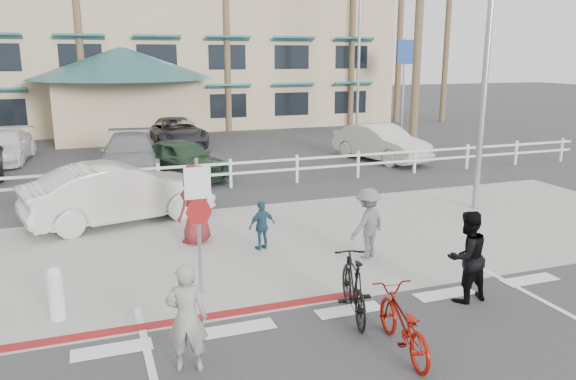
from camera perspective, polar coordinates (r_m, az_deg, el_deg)
name	(u,v)px	position (r m, az deg, el deg)	size (l,w,h in m)	color
ground	(365,326)	(9.68, 7.83, -13.51)	(140.00, 140.00, 0.00)	#333335
sidewalk_plaza	(277,243)	(13.49, -1.11, -5.40)	(22.00, 7.00, 0.01)	gray
cross_street	(235,203)	(17.17, -5.46, -1.33)	(40.00, 5.00, 0.01)	#333335
parking_lot	(182,154)	(26.28, -10.74, 3.66)	(50.00, 16.00, 0.01)	#333335
curb_red	(172,322)	(9.87, -11.69, -13.04)	(7.00, 0.25, 0.02)	maroon
rail_fence	(233,173)	(19.06, -5.57, 1.69)	(29.40, 0.16, 1.00)	silver
building	(175,36)	(39.09, -11.41, 15.08)	(28.00, 16.00, 11.30)	#C5AF87
sign_post	(199,220)	(10.37, -9.08, -3.05)	(0.50, 0.10, 2.90)	gray
bollard_0	(56,293)	(10.36, -22.52, -9.69)	(0.26, 0.26, 0.95)	silver
streetlight_0	(487,51)	(16.86, 19.59, 13.16)	(0.60, 2.00, 9.00)	gray
streetlight_1	(359,50)	(35.46, 7.22, 13.97)	(0.60, 2.00, 9.50)	gray
info_sign	(403,83)	(34.73, 11.65, 10.60)	(1.20, 0.16, 5.60)	navy
palm_3	(76,4)	(32.69, -20.72, 17.25)	(4.00, 4.00, 14.00)	black
palm_5	(226,18)	(33.65, -6.30, 17.01)	(4.00, 4.00, 13.00)	black
palm_7	(353,12)	(36.45, 6.58, 17.51)	(4.00, 4.00, 14.00)	black
palm_8	(401,7)	(39.28, 11.41, 17.78)	(4.00, 4.00, 15.00)	black
palm_9	(448,23)	(40.01, 15.94, 16.02)	(4.00, 4.00, 13.00)	black
bike_red	(403,323)	(8.79, 11.56, -13.11)	(0.63, 1.81, 0.95)	maroon
rider_red	(187,318)	(8.17, -10.24, -12.66)	(0.58, 0.38, 1.60)	gray
bike_black	(353,286)	(9.74, 6.67, -9.66)	(0.52, 1.85, 1.11)	black
rider_black	(467,257)	(10.67, 17.70, -6.46)	(0.83, 0.64, 1.70)	black
pedestrian_a	(368,223)	(12.46, 8.10, -3.37)	(1.02, 0.59, 1.58)	slate
pedestrian_child	(262,226)	(12.92, -2.65, -3.63)	(0.67, 0.28, 1.15)	navy
pedestrian_b	(195,204)	(13.45, -9.43, -1.41)	(0.94, 0.61, 1.91)	maroon
car_white_sedan	(119,193)	(15.65, -16.81, -0.29)	(1.70, 4.88, 1.61)	beige
lot_car_1	(130,154)	(22.03, -15.72, 3.51)	(2.11, 5.18, 1.50)	gray
lot_car_2	(183,159)	(20.84, -10.61, 3.12)	(1.68, 4.17, 1.42)	#213A25
lot_car_3	(381,143)	(24.28, 9.42, 4.75)	(1.63, 4.66, 1.54)	beige
lot_car_4	(5,147)	(26.42, -26.78, 3.94)	(1.84, 4.52, 1.31)	silver
lot_car_5	(176,132)	(28.51, -11.31, 5.80)	(2.32, 5.03, 1.40)	#27282D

